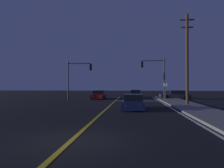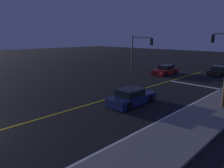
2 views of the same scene
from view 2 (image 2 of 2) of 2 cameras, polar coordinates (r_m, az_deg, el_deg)
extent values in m
cube|color=gray|center=(14.94, 22.91, -9.05)|extent=(3.20, 41.37, 0.15)
cube|color=gold|center=(18.98, 0.74, -3.60)|extent=(0.20, 39.07, 0.01)
cube|color=white|center=(15.67, 16.59, -7.80)|extent=(0.16, 39.07, 0.01)
cube|color=white|center=(25.55, 21.77, -0.21)|extent=(6.16, 0.50, 0.01)
cube|color=black|center=(33.56, 27.37, 2.97)|extent=(1.91, 4.26, 0.68)
cube|color=black|center=(33.24, 27.35, 3.94)|extent=(1.62, 1.97, 0.60)
cylinder|color=black|center=(35.07, 26.64, 3.21)|extent=(0.23, 0.64, 0.64)
cylinder|color=black|center=(32.60, 25.22, 2.72)|extent=(0.23, 0.64, 0.64)
cylinder|color=black|center=(32.10, 28.12, 2.28)|extent=(0.23, 0.64, 0.64)
sphere|color=#FFF4CC|center=(35.66, 27.48, 3.59)|extent=(0.18, 0.18, 0.18)
sphere|color=red|center=(31.77, 25.30, 2.84)|extent=(0.14, 0.14, 0.14)
sphere|color=red|center=(31.43, 27.26, 2.54)|extent=(0.14, 0.14, 0.14)
cube|color=maroon|center=(31.32, 14.43, 3.40)|extent=(2.01, 4.67, 0.68)
cube|color=black|center=(31.47, 14.73, 4.53)|extent=(1.67, 2.17, 0.60)
cylinder|color=black|center=(29.69, 14.56, 2.65)|extent=(0.24, 0.65, 0.64)
cylinder|color=black|center=(30.54, 11.69, 3.07)|extent=(0.24, 0.65, 0.64)
cylinder|color=black|center=(32.20, 17.01, 3.27)|extent=(0.24, 0.65, 0.64)
cylinder|color=black|center=(32.99, 14.29, 3.66)|extent=(0.24, 0.65, 0.64)
sphere|color=#FFF4CC|center=(29.09, 13.30, 2.91)|extent=(0.18, 0.18, 0.18)
sphere|color=#FFF4CC|center=(29.67, 11.36, 3.20)|extent=(0.18, 0.18, 0.18)
sphere|color=red|center=(33.03, 17.21, 3.84)|extent=(0.14, 0.14, 0.14)
sphere|color=red|center=(33.54, 15.44, 4.09)|extent=(0.14, 0.14, 0.14)
cube|color=navy|center=(17.04, 5.54, -4.08)|extent=(1.85, 4.47, 0.68)
cube|color=black|center=(16.67, 5.01, -2.31)|extent=(1.57, 2.06, 0.60)
cylinder|color=black|center=(18.61, 6.18, -3.01)|extent=(0.23, 0.64, 0.64)
cylinder|color=black|center=(17.67, 10.49, -4.03)|extent=(0.23, 0.64, 0.64)
cylinder|color=black|center=(16.61, 0.26, -4.90)|extent=(0.23, 0.64, 0.64)
cylinder|color=black|center=(15.55, 4.75, -6.21)|extent=(0.23, 0.64, 0.64)
sphere|color=#FFF4CC|center=(19.00, 8.33, -2.12)|extent=(0.18, 0.18, 0.18)
sphere|color=#FFF4CC|center=(18.40, 11.15, -2.73)|extent=(0.18, 0.18, 0.18)
sphere|color=red|center=(15.83, -1.01, -5.06)|extent=(0.14, 0.14, 0.14)
sphere|color=red|center=(15.09, 2.00, -5.98)|extent=(0.14, 0.14, 0.14)
cube|color=black|center=(26.87, 26.08, 11.16)|extent=(0.28, 0.28, 0.90)
sphere|color=red|center=(26.87, 26.13, 11.74)|extent=(0.22, 0.22, 0.22)
sphere|color=#4C2D05|center=(26.87, 26.08, 11.16)|extent=(0.22, 0.22, 0.22)
sphere|color=#0A3814|center=(26.88, 26.02, 10.59)|extent=(0.22, 0.22, 0.22)
cylinder|color=#38383D|center=(31.08, 5.59, 8.13)|extent=(0.18, 0.18, 5.67)
cylinder|color=#38383D|center=(29.94, 8.22, 12.55)|extent=(3.33, 0.12, 0.12)
cube|color=black|center=(28.98, 10.87, 11.36)|extent=(0.28, 0.28, 0.90)
sphere|color=red|center=(28.98, 10.89, 11.89)|extent=(0.22, 0.22, 0.22)
sphere|color=#4C2D05|center=(28.98, 10.87, 11.36)|extent=(0.22, 0.22, 0.22)
sphere|color=#0A3814|center=(28.99, 10.85, 10.82)|extent=(0.22, 0.22, 0.22)
camera|label=1|loc=(12.63, -73.85, -11.93)|focal=34.44mm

